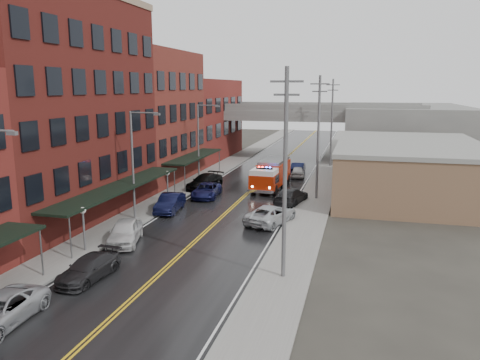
# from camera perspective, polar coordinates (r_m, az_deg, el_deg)

# --- Properties ---
(road) EXTENTS (11.00, 160.00, 0.02)m
(road) POSITION_cam_1_polar(r_m,az_deg,el_deg) (43.23, -0.92, -3.34)
(road) COLOR black
(road) RESTS_ON ground
(sidewalk_left) EXTENTS (3.00, 160.00, 0.15)m
(sidewalk_left) POSITION_cam_1_polar(r_m,az_deg,el_deg) (45.65, -9.80, -2.63)
(sidewalk_left) COLOR slate
(sidewalk_left) RESTS_ON ground
(sidewalk_right) EXTENTS (3.00, 160.00, 0.15)m
(sidewalk_right) POSITION_cam_1_polar(r_m,az_deg,el_deg) (41.92, 8.76, -3.84)
(sidewalk_right) COLOR slate
(sidewalk_right) RESTS_ON ground
(curb_left) EXTENTS (0.30, 160.00, 0.15)m
(curb_left) POSITION_cam_1_polar(r_m,az_deg,el_deg) (45.01, -7.88, -2.77)
(curb_left) COLOR gray
(curb_left) RESTS_ON ground
(curb_right) EXTENTS (0.30, 160.00, 0.15)m
(curb_right) POSITION_cam_1_polar(r_m,az_deg,el_deg) (42.10, 6.52, -3.72)
(curb_right) COLOR gray
(curb_right) RESTS_ON ground
(brick_building_b) EXTENTS (9.00, 20.00, 18.00)m
(brick_building_b) POSITION_cam_1_polar(r_m,az_deg,el_deg) (41.38, -21.96, 7.82)
(brick_building_b) COLOR #4E1814
(brick_building_b) RESTS_ON ground
(brick_building_c) EXTENTS (9.00, 15.00, 15.00)m
(brick_building_c) POSITION_cam_1_polar(r_m,az_deg,el_deg) (56.50, -11.26, 7.60)
(brick_building_c) COLOR maroon
(brick_building_c) RESTS_ON ground
(brick_building_far) EXTENTS (9.00, 20.00, 12.00)m
(brick_building_far) POSITION_cam_1_polar(r_m,az_deg,el_deg) (72.73, -5.20, 7.35)
(brick_building_far) COLOR maroon
(brick_building_far) RESTS_ON ground
(tan_building) EXTENTS (14.00, 22.00, 5.00)m
(tan_building) POSITION_cam_1_polar(r_m,az_deg,el_deg) (51.23, 19.74, 1.15)
(tan_building) COLOR brown
(tan_building) RESTS_ON ground
(right_far_block) EXTENTS (18.00, 30.00, 8.00)m
(right_far_block) POSITION_cam_1_polar(r_m,az_deg,el_deg) (80.89, 19.43, 5.73)
(right_far_block) COLOR slate
(right_far_block) RESTS_ON ground
(awning_1) EXTENTS (2.60, 18.00, 3.09)m
(awning_1) POSITION_cam_1_polar(r_m,az_deg,el_deg) (39.00, -14.41, -0.81)
(awning_1) COLOR black
(awning_1) RESTS_ON ground
(awning_2) EXTENTS (2.60, 13.00, 3.09)m
(awning_2) POSITION_cam_1_polar(r_m,az_deg,el_deg) (54.71, -5.57, 2.89)
(awning_2) COLOR black
(awning_2) RESTS_ON ground
(globe_lamp_1) EXTENTS (0.44, 0.44, 3.12)m
(globe_lamp_1) POSITION_cam_1_polar(r_m,az_deg,el_deg) (32.79, -18.57, -4.53)
(globe_lamp_1) COLOR #59595B
(globe_lamp_1) RESTS_ON ground
(globe_lamp_2) EXTENTS (0.44, 0.44, 3.12)m
(globe_lamp_2) POSITION_cam_1_polar(r_m,az_deg,el_deg) (44.81, -8.85, 0.07)
(globe_lamp_2) COLOR #59595B
(globe_lamp_2) RESTS_ON ground
(street_lamp_1) EXTENTS (2.64, 0.22, 9.00)m
(street_lamp_1) POSITION_cam_1_polar(r_m,az_deg,el_deg) (39.04, -12.65, 2.57)
(street_lamp_1) COLOR #59595B
(street_lamp_1) RESTS_ON ground
(street_lamp_2) EXTENTS (2.64, 0.22, 9.00)m
(street_lamp_2) POSITION_cam_1_polar(r_m,az_deg,el_deg) (53.65, -4.85, 5.10)
(street_lamp_2) COLOR #59595B
(street_lamp_2) RESTS_ON ground
(utility_pole_0) EXTENTS (1.80, 0.24, 12.00)m
(utility_pole_0) POSITION_cam_1_polar(r_m,az_deg,el_deg) (26.03, 5.52, 1.04)
(utility_pole_0) COLOR #59595B
(utility_pole_0) RESTS_ON ground
(utility_pole_1) EXTENTS (1.80, 0.24, 12.00)m
(utility_pole_1) POSITION_cam_1_polar(r_m,az_deg,el_deg) (45.72, 9.52, 5.34)
(utility_pole_1) COLOR #59595B
(utility_pole_1) RESTS_ON ground
(utility_pole_2) EXTENTS (1.80, 0.24, 12.00)m
(utility_pole_2) POSITION_cam_1_polar(r_m,az_deg,el_deg) (65.59, 11.12, 7.03)
(utility_pole_2) COLOR #59595B
(utility_pole_2) RESTS_ON ground
(overpass) EXTENTS (40.00, 10.00, 7.50)m
(overpass) POSITION_cam_1_polar(r_m,az_deg,el_deg) (73.33, 5.80, 7.36)
(overpass) COLOR slate
(overpass) RESTS_ON ground
(fire_truck) EXTENTS (3.72, 8.50, 3.05)m
(fire_truck) POSITION_cam_1_polar(r_m,az_deg,el_deg) (50.93, 3.78, 0.77)
(fire_truck) COLOR #9C1E07
(fire_truck) RESTS_ON ground
(parked_car_left_3) EXTENTS (2.23, 4.74, 1.34)m
(parked_car_left_3) POSITION_cam_1_polar(r_m,az_deg,el_deg) (28.71, -17.97, -10.20)
(parked_car_left_3) COLOR black
(parked_car_left_3) RESTS_ON ground
(parked_car_left_4) EXTENTS (3.30, 5.28, 1.68)m
(parked_car_left_4) POSITION_cam_1_polar(r_m,az_deg,el_deg) (34.27, -13.86, -6.15)
(parked_car_left_4) COLOR silver
(parked_car_left_4) RESTS_ON ground
(parked_car_left_5) EXTENTS (2.21, 4.98, 1.59)m
(parked_car_left_5) POSITION_cam_1_polar(r_m,az_deg,el_deg) (42.08, -8.54, -2.76)
(parked_car_left_5) COLOR black
(parked_car_left_5) RESTS_ON ground
(parked_car_left_6) EXTENTS (2.88, 5.32, 1.42)m
(parked_car_left_6) POSITION_cam_1_polar(r_m,az_deg,el_deg) (47.07, -4.12, -1.28)
(parked_car_left_6) COLOR #111341
(parked_car_left_6) RESTS_ON ground
(parked_car_left_7) EXTENTS (3.24, 5.87, 1.61)m
(parked_car_left_7) POSITION_cam_1_polar(r_m,az_deg,el_deg) (50.83, -4.32, -0.23)
(parked_car_left_7) COLOR black
(parked_car_left_7) RESTS_ON ground
(parked_car_right_0) EXTENTS (4.06, 5.98, 1.52)m
(parked_car_right_0) POSITION_cam_1_polar(r_m,az_deg,el_deg) (38.10, 3.82, -4.20)
(parked_car_right_0) COLOR #AEB2B6
(parked_car_right_0) RESTS_ON ground
(parked_car_right_1) EXTENTS (3.08, 5.50, 1.51)m
(parked_car_right_1) POSITION_cam_1_polar(r_m,az_deg,el_deg) (44.76, 6.23, -1.91)
(parked_car_right_1) COLOR #252527
(parked_car_right_1) RESTS_ON ground
(parked_car_right_2) EXTENTS (2.05, 4.15, 1.36)m
(parked_car_right_2) POSITION_cam_1_polar(r_m,az_deg,el_deg) (57.89, 7.07, 1.00)
(parked_car_right_2) COLOR #B2B2B2
(parked_car_right_2) RESTS_ON ground
(parked_car_right_3) EXTENTS (1.80, 4.60, 1.49)m
(parked_car_right_3) POSITION_cam_1_polar(r_m,az_deg,el_deg) (60.19, 7.11, 1.46)
(parked_car_right_3) COLOR black
(parked_car_right_3) RESTS_ON ground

